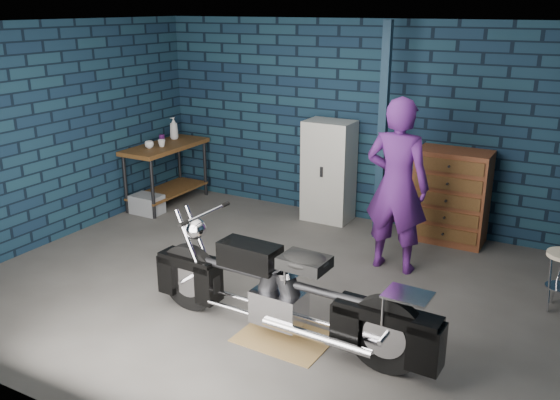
# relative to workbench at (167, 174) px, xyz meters

# --- Properties ---
(ground) EXTENTS (6.00, 6.00, 0.00)m
(ground) POSITION_rel_workbench_xyz_m (2.68, -1.70, -0.46)
(ground) COLOR #514E4B
(ground) RESTS_ON ground
(room_walls) EXTENTS (6.02, 5.01, 2.71)m
(room_walls) POSITION_rel_workbench_xyz_m (2.68, -1.14, 1.45)
(room_walls) COLOR #0F1F32
(room_walls) RESTS_ON ground
(support_post) EXTENTS (0.10, 0.10, 2.70)m
(support_post) POSITION_rel_workbench_xyz_m (3.23, 0.25, 0.90)
(support_post) COLOR #102335
(support_post) RESTS_ON ground
(workbench) EXTENTS (0.60, 1.40, 0.91)m
(workbench) POSITION_rel_workbench_xyz_m (0.00, 0.00, 0.00)
(workbench) COLOR brown
(workbench) RESTS_ON ground
(drip_mat) EXTENTS (0.85, 0.65, 0.01)m
(drip_mat) POSITION_rel_workbench_xyz_m (3.36, -2.51, -0.45)
(drip_mat) COLOR brown
(drip_mat) RESTS_ON ground
(motorcycle) EXTENTS (2.42, 0.75, 1.06)m
(motorcycle) POSITION_rel_workbench_xyz_m (3.36, -2.51, 0.07)
(motorcycle) COLOR black
(motorcycle) RESTS_ON ground
(person) EXTENTS (0.72, 0.48, 1.96)m
(person) POSITION_rel_workbench_xyz_m (3.71, -0.58, 0.52)
(person) COLOR #4F1C6B
(person) RESTS_ON ground
(storage_bin) EXTENTS (0.43, 0.31, 0.27)m
(storage_bin) POSITION_rel_workbench_xyz_m (0.02, -0.50, -0.32)
(storage_bin) COLOR gray
(storage_bin) RESTS_ON ground
(locker) EXTENTS (0.65, 0.46, 1.39)m
(locker) POSITION_rel_workbench_xyz_m (2.39, 0.53, 0.24)
(locker) COLOR beige
(locker) RESTS_ON ground
(tool_chest) EXTENTS (0.88, 0.49, 1.18)m
(tool_chest) POSITION_rel_workbench_xyz_m (4.07, 0.53, 0.13)
(tool_chest) COLOR brown
(tool_chest) RESTS_ON ground
(cup_a) EXTENTS (0.13, 0.13, 0.10)m
(cup_a) POSITION_rel_workbench_xyz_m (-0.05, -0.29, 0.51)
(cup_a) COLOR beige
(cup_a) RESTS_ON workbench
(cup_b) EXTENTS (0.11, 0.11, 0.10)m
(cup_b) POSITION_rel_workbench_xyz_m (0.05, -0.13, 0.51)
(cup_b) COLOR beige
(cup_b) RESTS_ON workbench
(mug_purple) EXTENTS (0.09, 0.09, 0.11)m
(mug_purple) POSITION_rel_workbench_xyz_m (-0.15, 0.11, 0.51)
(mug_purple) COLOR #51165B
(mug_purple) RESTS_ON workbench
(bottle) EXTENTS (0.15, 0.15, 0.33)m
(bottle) POSITION_rel_workbench_xyz_m (-0.13, 0.38, 0.62)
(bottle) COLOR gray
(bottle) RESTS_ON workbench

